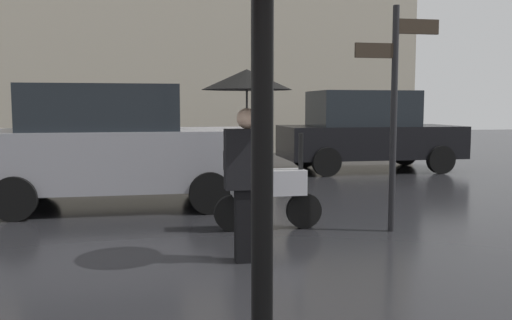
% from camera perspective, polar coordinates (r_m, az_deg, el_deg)
% --- Properties ---
extents(pedestrian_with_umbrella, '(0.90, 0.90, 1.94)m').
position_cam_1_polar(pedestrian_with_umbrella, '(5.50, -0.95, 4.71)').
color(pedestrian_with_umbrella, black).
rests_on(pedestrian_with_umbrella, ground).
extents(parked_scooter, '(1.40, 0.32, 1.23)m').
position_cam_1_polar(parked_scooter, '(7.03, 0.93, -2.78)').
color(parked_scooter, black).
rests_on(parked_scooter, ground).
extents(parked_car_left, '(4.15, 2.02, 1.90)m').
position_cam_1_polar(parked_car_left, '(8.93, -14.43, 1.47)').
color(parked_car_left, gray).
rests_on(parked_car_left, ground).
extents(parked_car_right, '(4.27, 2.05, 1.93)m').
position_cam_1_polar(parked_car_right, '(13.68, 11.37, 2.99)').
color(parked_car_right, black).
rests_on(parked_car_right, ground).
extents(street_signpost, '(1.08, 0.08, 2.80)m').
position_cam_1_polar(street_signpost, '(7.08, 14.13, 6.46)').
color(street_signpost, black).
rests_on(street_signpost, ground).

